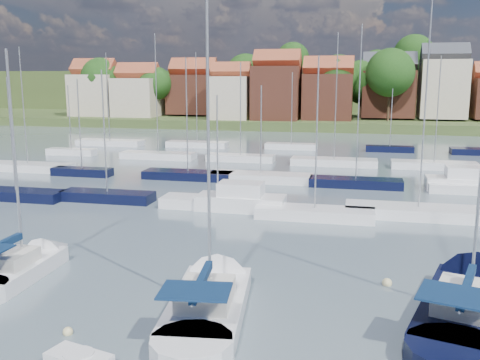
# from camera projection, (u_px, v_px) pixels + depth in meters

# --- Properties ---
(ground) EXTENTS (260.00, 260.00, 0.00)m
(ground) POSITION_uv_depth(u_px,v_px,m) (325.00, 170.00, 60.56)
(ground) COLOR #4C5A67
(ground) RESTS_ON ground
(sailboat_left) EXTENTS (2.76, 9.40, 12.79)m
(sailboat_left) POSITION_uv_depth(u_px,v_px,m) (29.00, 265.00, 29.02)
(sailboat_left) COLOR white
(sailboat_left) RESTS_ON ground
(sailboat_centre) EXTENTS (4.58, 12.36, 16.37)m
(sailboat_centre) POSITION_uv_depth(u_px,v_px,m) (213.00, 294.00, 25.26)
(sailboat_centre) COLOR white
(sailboat_centre) RESTS_ON ground
(sailboat_navy) EXTENTS (7.32, 14.39, 19.16)m
(sailboat_navy) POSITION_uv_depth(u_px,v_px,m) (473.00, 296.00, 25.05)
(sailboat_navy) COLOR black
(sailboat_navy) RESTS_ON ground
(tender) EXTENTS (2.66, 1.71, 0.53)m
(tender) POSITION_uv_depth(u_px,v_px,m) (79.00, 359.00, 19.66)
(tender) COLOR white
(tender) RESTS_ON ground
(buoy_c) EXTENTS (0.42, 0.42, 0.42)m
(buoy_c) POSITION_uv_depth(u_px,v_px,m) (68.00, 334.00, 22.01)
(buoy_c) COLOR beige
(buoy_c) RESTS_ON ground
(buoy_e) EXTENTS (0.50, 0.50, 0.50)m
(buoy_e) POSITION_uv_depth(u_px,v_px,m) (387.00, 285.00, 27.23)
(buoy_e) COLOR beige
(buoy_e) RESTS_ON ground
(marina_field) EXTENTS (79.62, 41.41, 15.93)m
(marina_field) POSITION_uv_depth(u_px,v_px,m) (341.00, 175.00, 55.42)
(marina_field) COLOR white
(marina_field) RESTS_ON ground
(far_shore_town) EXTENTS (212.46, 90.00, 22.27)m
(far_shore_town) POSITION_uv_depth(u_px,v_px,m) (356.00, 98.00, 147.97)
(far_shore_town) COLOR #46572B
(far_shore_town) RESTS_ON ground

